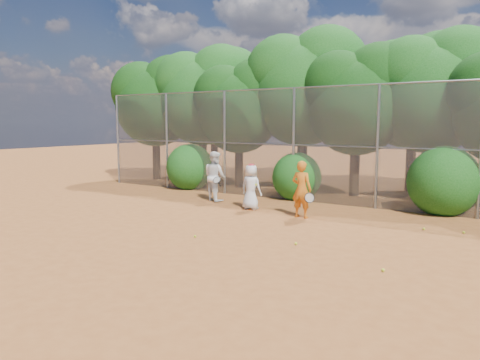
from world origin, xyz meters
The scene contains 22 objects.
ground centered at (0.00, 0.00, 0.00)m, with size 80.00×80.00×0.00m, color #9D5323.
fence_back centered at (-0.12, 6.00, 2.05)m, with size 20.05×0.09×4.03m.
tree_0 centered at (-9.44, 8.04, 3.93)m, with size 4.38×3.81×6.00m.
tree_1 centered at (-6.94, 8.54, 4.16)m, with size 4.64×4.03×6.35m.
tree_2 centered at (-4.45, 7.83, 3.58)m, with size 3.99×3.47×5.47m.
tree_3 centered at (-1.94, 8.84, 4.40)m, with size 4.89×4.26×6.70m.
tree_4 centered at (0.55, 8.24, 3.76)m, with size 4.19×3.64×5.73m.
tree_5 centered at (3.06, 9.04, 4.05)m, with size 4.51×3.92×6.17m.
tree_9 centered at (-7.94, 10.84, 4.34)m, with size 4.83×4.20×6.62m.
tree_10 centered at (-2.93, 11.05, 4.63)m, with size 5.15×4.48×7.06m.
tree_11 centered at (2.06, 10.64, 4.16)m, with size 4.64×4.03×6.35m.
bush_0 centered at (-6.00, 6.30, 1.00)m, with size 2.00×2.00×2.00m, color #134B12.
bush_1 centered at (-1.00, 6.30, 0.90)m, with size 1.80×1.80×1.80m, color #134B12.
bush_2 centered at (4.00, 6.30, 1.10)m, with size 2.20×2.20×2.20m, color #134B12.
player_yellow centered at (0.61, 3.35, 0.85)m, with size 0.81×0.54×1.69m.
player_teen centered at (-1.33, 3.66, 0.74)m, with size 0.72×0.48×1.49m.
player_white centered at (-3.29, 4.38, 0.89)m, with size 1.05×0.93×1.78m.
ball_0 centered at (1.86, 0.47, 0.03)m, with size 0.07×0.07×0.07m, color #C1D126.
ball_1 centered at (4.01, 3.63, 0.03)m, with size 0.07×0.07×0.07m, color #C1D126.
ball_2 centered at (4.11, -0.39, 0.03)m, with size 0.07×0.07×0.07m, color #C1D126.
ball_3 centered at (-0.51, -0.27, 0.03)m, with size 0.07×0.07×0.07m, color #C1D126.
ball_4 centered at (4.94, 3.76, 0.03)m, with size 0.07×0.07×0.07m, color #C1D126.
Camera 1 is at (6.50, -9.03, 2.82)m, focal length 35.00 mm.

